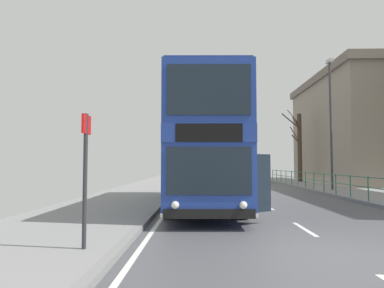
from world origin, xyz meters
TOP-DOWN VIEW (x-y plane):
  - ground at (-0.72, -0.00)m, footprint 15.80×140.00m
  - double_decker_bus_main at (-2.60, 7.18)m, footprint 3.31×10.27m
  - pedestrian_railing_far_kerb at (4.45, 12.80)m, footprint 0.05×30.09m
  - bus_stop_sign_near at (-4.89, -0.24)m, footprint 0.08×0.44m
  - street_lamp_far_side at (5.46, 15.09)m, footprint 0.28×0.60m
  - bare_tree_far_00 at (6.51, 25.77)m, footprint 1.88×2.68m
  - background_building_00 at (14.17, 26.20)m, footprint 12.44×16.08m

SIDE VIEW (x-z plane):
  - ground at x=-0.72m, z-range -0.06..0.14m
  - pedestrian_railing_far_kerb at x=4.45m, z-range 0.32..1.37m
  - bus_stop_sign_near at x=-4.89m, z-range 0.44..2.95m
  - double_decker_bus_main at x=-2.60m, z-range 0.10..4.67m
  - bare_tree_far_00 at x=6.51m, z-range 0.06..6.88m
  - street_lamp_far_side at x=5.46m, z-range 0.76..8.91m
  - background_building_00 at x=14.17m, z-range 0.03..10.05m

